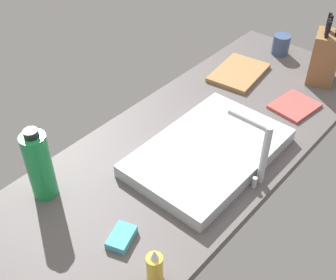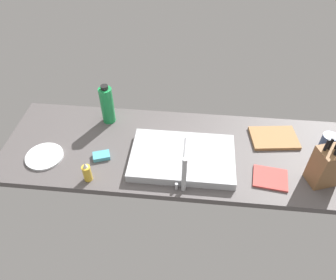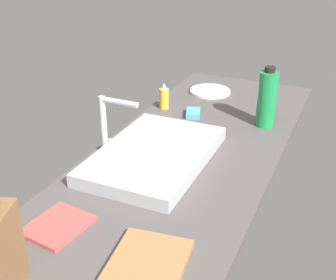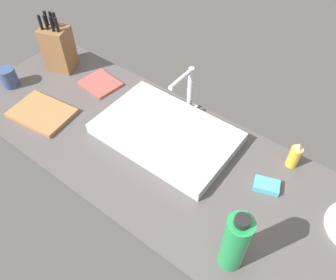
{
  "view_description": "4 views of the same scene",
  "coord_description": "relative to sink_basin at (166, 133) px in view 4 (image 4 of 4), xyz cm",
  "views": [
    {
      "loc": [
        87.18,
        69.77,
        105.57
      ],
      "look_at": [
        1.93,
        -4.08,
        8.99
      ],
      "focal_mm": 46.76,
      "sensor_mm": 36.0,
      "label": 1
    },
    {
      "loc": [
        -9.36,
        126.25,
        133.13
      ],
      "look_at": [
        3.61,
        -1.61,
        8.58
      ],
      "focal_mm": 34.79,
      "sensor_mm": 36.0,
      "label": 2
    },
    {
      "loc": [
        -128.83,
        -52.46,
        80.36
      ],
      "look_at": [
        -0.81,
        4.81,
        10.52
      ],
      "focal_mm": 47.19,
      "sensor_mm": 36.0,
      "label": 3
    },
    {
      "loc": [
        51.07,
        -64.79,
        104.92
      ],
      "look_at": [
        1.78,
        0.42,
        13.2
      ],
      "focal_mm": 35.74,
      "sensor_mm": 36.0,
      "label": 4
    }
  ],
  "objects": [
    {
      "name": "countertop_slab",
      "position": [
        5.1,
        -8.16,
        -4.13
      ],
      "size": [
        191.18,
        64.82,
        3.5
      ],
      "primitive_type": "cube",
      "color": "#514C4C",
      "rests_on": "ground"
    },
    {
      "name": "cutting_board",
      "position": [
        -51.12,
        -21.99,
        -1.48
      ],
      "size": [
        28.2,
        21.58,
        1.8
      ],
      "primitive_type": "cube",
      "rotation": [
        0.0,
        0.0,
        0.13
      ],
      "color": "#9E7042",
      "rests_on": "countertop_slab"
    },
    {
      "name": "dish_sponge",
      "position": [
        43.7,
        2.16,
        -1.18
      ],
      "size": [
        10.48,
        8.64,
        2.4
      ],
      "primitive_type": "cube",
      "rotation": [
        0.0,
        0.0,
        0.34
      ],
      "color": "#4CA3BC",
      "rests_on": "countertop_slab"
    },
    {
      "name": "water_bottle",
      "position": [
        46.51,
        -28.71,
        9.51
      ],
      "size": [
        7.77,
        7.77,
        25.27
      ],
      "color": "#1E8E47",
      "rests_on": "countertop_slab"
    },
    {
      "name": "faucet",
      "position": [
        -1.69,
        17.21,
        11.16
      ],
      "size": [
        5.5,
        15.26,
        22.18
      ],
      "color": "#B7BABF",
      "rests_on": "countertop_slab"
    },
    {
      "name": "knife_block",
      "position": [
        -70.02,
        6.63,
        8.81
      ],
      "size": [
        15.35,
        14.16,
        28.19
      ],
      "rotation": [
        0.0,
        0.0,
        0.33
      ],
      "color": "brown",
      "rests_on": "countertop_slab"
    },
    {
      "name": "sink_basin",
      "position": [
        0.0,
        0.0,
        0.0
      ],
      "size": [
        54.98,
        35.45,
        4.75
      ],
      "primitive_type": "cube",
      "color": "#B7BABF",
      "rests_on": "countertop_slab"
    },
    {
      "name": "dish_towel",
      "position": [
        -45.43,
        8.12,
        -1.78
      ],
      "size": [
        18.7,
        16.3,
        1.2
      ],
      "primitive_type": "cube",
      "rotation": [
        0.0,
        0.0,
        -0.12
      ],
      "color": "#CC4C47",
      "rests_on": "countertop_slab"
    },
    {
      "name": "coffee_mug",
      "position": [
        -78.9,
        -17.82,
        2.21
      ],
      "size": [
        7.78,
        7.78,
        9.17
      ],
      "primitive_type": "cylinder",
      "color": "#384C75",
      "rests_on": "countertop_slab"
    },
    {
      "name": "soap_bottle",
      "position": [
        46.6,
        17.53,
        2.71
      ],
      "size": [
        4.39,
        4.39,
        11.97
      ],
      "color": "gold",
      "rests_on": "countertop_slab"
    }
  ]
}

